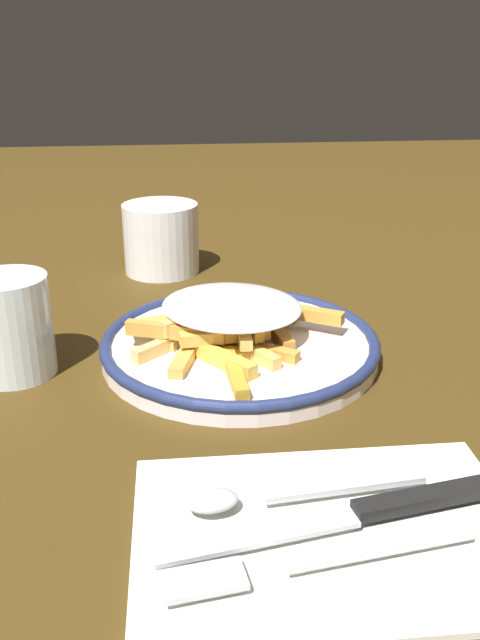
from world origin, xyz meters
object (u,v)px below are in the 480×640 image
object	(u,v)px
fork	(322,557)
water_glass	(11,326)
coffee_mug	(161,238)
knife	(361,512)
spoon	(266,495)
plate	(240,345)
fries_heap	(230,319)
napkin	(330,529)

from	to	relation	value
fork	water_glass	world-z (taller)	water_glass
water_glass	coffee_mug	bearing A→B (deg)	-25.57
knife	fork	bearing A→B (deg)	137.21
water_glass	coffee_mug	size ratio (longest dim) A/B	0.74
coffee_mug	spoon	bearing A→B (deg)	-172.51
fork	knife	xyz separation A→B (m)	(0.03, -0.03, 0.00)
water_glass	plate	bearing A→B (deg)	-86.31
knife	coffee_mug	distance (m)	0.51
spoon	knife	bearing A→B (deg)	-111.58
spoon	coffee_mug	size ratio (longest dim) A/B	1.30
coffee_mug	fork	bearing A→B (deg)	-170.85
knife	spoon	size ratio (longest dim) A/B	1.37
knife	spoon	distance (m)	0.06
fries_heap	fork	bearing A→B (deg)	-175.07
fries_heap	coffee_mug	xyz separation A→B (m)	(0.25, 0.06, 0.01)
fries_heap	water_glass	distance (m)	0.19
fork	knife	bearing A→B (deg)	-42.79
fries_heap	coffee_mug	world-z (taller)	coffee_mug
spoon	napkin	bearing A→B (deg)	-125.16
napkin	knife	distance (m)	0.02
fries_heap	spoon	distance (m)	0.22
knife	water_glass	bearing A→B (deg)	46.49
fork	coffee_mug	world-z (taller)	coffee_mug
knife	water_glass	xyz separation A→B (m)	(0.23, 0.24, 0.03)
napkin	spoon	xyz separation A→B (m)	(0.02, 0.03, 0.01)
fries_heap	knife	distance (m)	0.25
napkin	knife	world-z (taller)	knife
spoon	coffee_mug	bearing A→B (deg)	7.49
knife	coffee_mug	bearing A→B (deg)	13.18
fries_heap	knife	world-z (taller)	fries_heap
coffee_mug	knife	bearing A→B (deg)	-166.82
fries_heap	coffee_mug	size ratio (longest dim) A/B	1.74
plate	fries_heap	distance (m)	0.03
knife	spoon	bearing A→B (deg)	68.42
napkin	fork	world-z (taller)	fork
napkin	spoon	bearing A→B (deg)	54.84
napkin	plate	bearing A→B (deg)	6.26
coffee_mug	napkin	bearing A→B (deg)	-168.96
napkin	coffee_mug	distance (m)	0.51
napkin	coffee_mug	world-z (taller)	coffee_mug
water_glass	fork	bearing A→B (deg)	-141.22
napkin	fork	distance (m)	0.03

